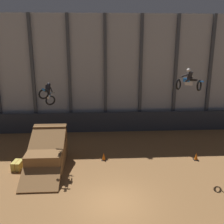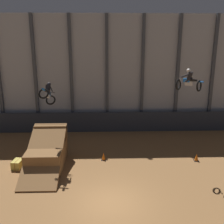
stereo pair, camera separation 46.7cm
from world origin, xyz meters
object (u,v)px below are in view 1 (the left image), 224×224
(rider_bike_left_air, at_px, (47,94))
(traffic_cone_arena_edge, at_px, (196,156))
(traffic_cone_near_ramp, at_px, (104,157))
(dirt_ramp, at_px, (48,153))
(rider_bike_right_air, at_px, (189,81))
(hay_bale_trackside, at_px, (17,165))

(rider_bike_left_air, xyz_separation_m, traffic_cone_arena_edge, (10.72, -0.53, -4.73))
(traffic_cone_near_ramp, bearing_deg, dirt_ramp, -172.68)
(traffic_cone_near_ramp, relative_size, traffic_cone_arena_edge, 1.00)
(dirt_ramp, height_order, traffic_cone_near_ramp, dirt_ramp)
(rider_bike_right_air, relative_size, hay_bale_trackside, 1.70)
(rider_bike_right_air, height_order, hay_bale_trackside, rider_bike_right_air)
(rider_bike_right_air, distance_m, traffic_cone_near_ramp, 8.09)
(rider_bike_left_air, relative_size, rider_bike_right_air, 1.08)
(traffic_cone_arena_edge, xyz_separation_m, hay_bale_trackside, (-12.86, -0.66, -0.00))
(rider_bike_right_air, bearing_deg, dirt_ramp, 126.66)
(traffic_cone_arena_edge, bearing_deg, rider_bike_right_air, -146.84)
(dirt_ramp, bearing_deg, traffic_cone_near_ramp, 7.32)
(rider_bike_left_air, xyz_separation_m, rider_bike_right_air, (9.42, -1.38, 1.01))
(rider_bike_left_air, height_order, hay_bale_trackside, rider_bike_left_air)
(traffic_cone_near_ramp, xyz_separation_m, traffic_cone_arena_edge, (6.86, -0.37, 0.00))
(traffic_cone_near_ramp, relative_size, hay_bale_trackside, 0.60)
(traffic_cone_near_ramp, xyz_separation_m, hay_bale_trackside, (-6.00, -1.03, -0.00))
(rider_bike_right_air, xyz_separation_m, hay_bale_trackside, (-11.56, 0.19, -5.74))
(rider_bike_right_air, relative_size, traffic_cone_arena_edge, 2.83)
(traffic_cone_near_ramp, height_order, hay_bale_trackside, traffic_cone_near_ramp)
(rider_bike_left_air, xyz_separation_m, traffic_cone_near_ramp, (3.86, -0.17, -4.73))
(dirt_ramp, relative_size, traffic_cone_arena_edge, 9.50)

